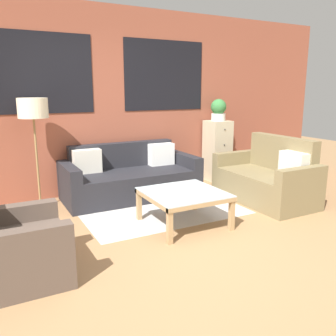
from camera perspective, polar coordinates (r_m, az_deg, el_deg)
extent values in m
plane|color=#9E754C|center=(3.74, 3.55, -12.62)|extent=(16.00, 16.00, 0.00)
cube|color=brown|center=(5.61, -9.55, 10.47)|extent=(8.40, 0.08, 2.80)
cube|color=black|center=(5.34, -19.56, 14.14)|extent=(1.40, 0.01, 1.10)
cube|color=black|center=(5.94, -0.53, 14.61)|extent=(1.40, 0.01, 1.10)
cube|color=#BCB7B2|center=(4.82, -1.20, -6.66)|extent=(2.10, 1.41, 0.00)
cube|color=#232328|center=(5.26, -5.54, -2.80)|extent=(1.66, 0.72, 0.40)
cube|color=#232328|center=(5.61, -7.30, 0.13)|extent=(1.66, 0.16, 0.78)
cube|color=#232328|center=(5.05, -15.50, -2.80)|extent=(0.16, 0.88, 0.58)
cube|color=#232328|center=(5.70, 2.61, -0.62)|extent=(0.16, 0.88, 0.58)
cube|color=beige|center=(5.25, -12.86, 1.06)|extent=(0.40, 0.16, 0.34)
cube|color=white|center=(5.67, -1.09, 2.21)|extent=(0.40, 0.16, 0.34)
cube|color=olive|center=(5.26, 14.46, -3.03)|extent=(0.64, 1.18, 0.42)
cube|color=olive|center=(5.48, 17.71, 0.07)|extent=(0.16, 1.18, 0.92)
cube|color=olive|center=(5.77, 10.72, -0.44)|extent=(0.80, 0.14, 0.62)
cube|color=olive|center=(4.85, 20.47, -3.54)|extent=(0.80, 0.14, 0.62)
cube|color=beige|center=(5.09, 19.50, 0.52)|extent=(0.16, 0.40, 0.34)
cube|color=brown|center=(3.35, -21.55, -12.87)|extent=(0.64, 0.50, 0.40)
cube|color=brown|center=(3.02, -22.48, -14.15)|extent=(0.80, 0.14, 0.56)
cube|color=brown|center=(3.61, -23.54, -9.79)|extent=(0.80, 0.14, 0.56)
cube|color=silver|center=(4.19, 2.53, -3.89)|extent=(0.88, 0.88, 0.01)
cube|color=tan|center=(3.86, 5.65, -5.85)|extent=(0.88, 0.05, 0.05)
cube|color=tan|center=(4.54, -0.11, -2.95)|extent=(0.88, 0.05, 0.05)
cube|color=tan|center=(4.01, -2.60, -5.09)|extent=(0.05, 0.88, 0.05)
cube|color=tan|center=(4.41, 7.19, -3.53)|extent=(0.05, 0.88, 0.05)
cube|color=tan|center=(3.74, 0.27, -9.27)|extent=(0.05, 0.05, 0.40)
cube|color=tan|center=(4.15, 10.17, -7.20)|extent=(0.05, 0.05, 0.40)
cube|color=tan|center=(4.42, -4.67, -5.81)|extent=(0.05, 0.05, 0.40)
cube|color=tan|center=(4.77, 4.24, -4.39)|extent=(0.05, 0.05, 0.40)
cylinder|color=olive|center=(5.20, -19.73, -5.87)|extent=(0.28, 0.28, 0.02)
cylinder|color=olive|center=(5.05, -20.24, 0.72)|extent=(0.03, 0.03, 1.20)
cylinder|color=beige|center=(4.96, -20.88, 8.98)|extent=(0.38, 0.38, 0.26)
cube|color=#C6B793|center=(6.31, 7.90, 2.76)|extent=(0.38, 0.39, 1.05)
sphere|color=#38332D|center=(6.10, 9.11, 6.13)|extent=(0.02, 0.02, 0.02)
sphere|color=#38332D|center=(6.13, 9.03, 3.68)|extent=(0.02, 0.02, 0.02)
sphere|color=#38332D|center=(6.18, 8.95, 1.27)|extent=(0.02, 0.02, 0.02)
sphere|color=#38332D|center=(6.23, 8.86, -1.10)|extent=(0.02, 0.02, 0.02)
cylinder|color=silver|center=(6.24, 8.07, 8.09)|extent=(0.24, 0.24, 0.12)
sphere|color=#387A3D|center=(6.23, 8.12, 9.70)|extent=(0.27, 0.27, 0.27)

